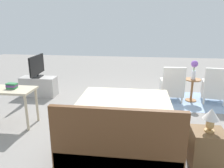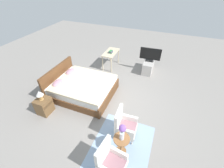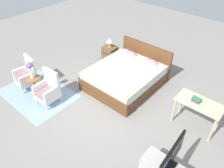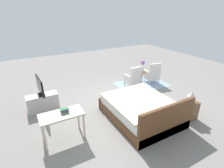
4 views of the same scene
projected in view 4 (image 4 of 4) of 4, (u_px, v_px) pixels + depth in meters
name	position (u px, v px, depth m)	size (l,w,h in m)	color
ground_plane	(116.00, 104.00, 6.10)	(16.00, 16.00, 0.00)	gray
floor_rug	(142.00, 84.00, 7.65)	(2.10, 1.50, 0.01)	#8EA8C6
bed	(142.00, 110.00, 5.18)	(1.77, 2.15, 0.96)	brown
armchair_by_window_left	(152.00, 74.00, 7.68)	(0.61, 0.61, 0.92)	white
armchair_by_window_right	(133.00, 79.00, 7.22)	(0.57, 0.57, 0.92)	white
side_table	(142.00, 76.00, 7.53)	(0.40, 0.40, 0.58)	#936038
flower_vase	(143.00, 65.00, 7.32)	(0.17, 0.17, 0.48)	silver
nightstand	(188.00, 110.00, 5.21)	(0.44, 0.41, 0.56)	brown
table_lamp	(191.00, 95.00, 5.01)	(0.22, 0.22, 0.33)	tan
tv_stand	(43.00, 102.00, 5.67)	(0.96, 0.40, 0.53)	#B7B2AD
tv_flatscreen	(40.00, 86.00, 5.44)	(0.22, 0.88, 0.59)	black
vanity_desk	(62.00, 118.00, 4.22)	(1.04, 0.52, 0.74)	beige
book_stack	(65.00, 111.00, 4.22)	(0.21, 0.16, 0.11)	#337A47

